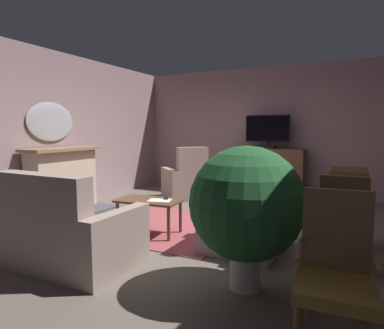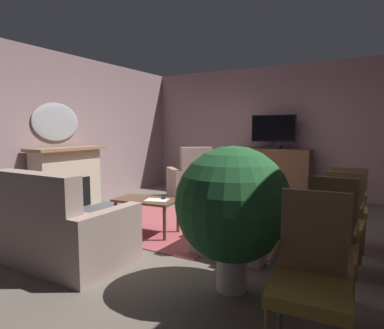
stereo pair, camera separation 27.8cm
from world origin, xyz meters
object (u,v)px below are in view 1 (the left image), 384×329
wall_mirror_oval (51,122)px  armchair_near_window (188,182)px  coffee_table (149,204)px  side_chair_nearest_door (335,271)px  tv_cabinet (267,173)px  armchair_beside_cabinet (245,222)px  potted_plant_leafy_by_curtain (246,205)px  side_chair_mid_row (346,215)px  sofa_floral (65,234)px  fireplace (64,182)px  tv_remote (166,198)px  folded_newspaper (160,200)px  side_chair_beside_plant (342,239)px  television (267,131)px  side_chair_far_end (348,202)px

wall_mirror_oval → armchair_near_window: size_ratio=0.78×
coffee_table → side_chair_nearest_door: size_ratio=0.87×
tv_cabinet → coffee_table: bearing=-103.1°
armchair_beside_cabinet → potted_plant_leafy_by_curtain: size_ratio=0.76×
wall_mirror_oval → side_chair_mid_row: wall_mirror_oval is taller
coffee_table → armchair_near_window: size_ratio=0.74×
sofa_floral → potted_plant_leafy_by_curtain: (1.85, 0.35, 0.44)m
fireplace → armchair_near_window: (1.36, 2.00, -0.20)m
tv_remote → sofa_floral: sofa_floral is taller
tv_cabinet → potted_plant_leafy_by_curtain: size_ratio=1.19×
folded_newspaper → side_chair_mid_row: size_ratio=0.31×
tv_remote → side_chair_beside_plant: bearing=37.6°
tv_cabinet → armchair_near_window: (-1.40, -1.00, -0.16)m
wall_mirror_oval → potted_plant_leafy_by_curtain: 4.15m
side_chair_nearest_door → television: bearing=109.1°
coffee_table → side_chair_mid_row: side_chair_mid_row is taller
fireplace → television: (2.76, 2.94, 0.87)m
fireplace → wall_mirror_oval: size_ratio=1.48×
side_chair_mid_row → side_chair_far_end: bearing=90.3°
fireplace → folded_newspaper: bearing=-8.7°
coffee_table → potted_plant_leafy_by_curtain: bearing=-28.8°
potted_plant_leafy_by_curtain → tv_cabinet: bearing=101.7°
fireplace → television: size_ratio=1.54×
side_chair_nearest_door → side_chair_far_end: size_ratio=1.09×
tv_cabinet → sofa_floral: tv_cabinet is taller
folded_newspaper → television: bearing=62.4°
wall_mirror_oval → television: size_ratio=1.04×
fireplace → sofa_floral: fireplace is taller
armchair_beside_cabinet → side_chair_far_end: armchair_beside_cabinet is taller
side_chair_far_end → folded_newspaper: bearing=-159.1°
folded_newspaper → side_chair_far_end: size_ratio=0.32×
tv_cabinet → armchair_near_window: armchair_near_window is taller
television → sofa_floral: 4.76m
folded_newspaper → fireplace: bearing=154.2°
tv_cabinet → wall_mirror_oval: bearing=-135.2°
tv_remote → fireplace: bearing=-125.8°
side_chair_mid_row → sofa_floral: bearing=-151.9°
wall_mirror_oval → side_chair_beside_plant: (4.66, -1.07, -1.03)m
tv_cabinet → armchair_beside_cabinet: (0.54, -3.19, -0.18)m
fireplace → potted_plant_leafy_by_curtain: size_ratio=1.10×
armchair_near_window → folded_newspaper: bearing=-71.1°
sofa_floral → folded_newspaper: bearing=73.8°
sofa_floral → armchair_beside_cabinet: sofa_floral is taller
armchair_near_window → side_chair_nearest_door: 4.86m
tv_remote → folded_newspaper: size_ratio=0.57×
tv_remote → potted_plant_leafy_by_curtain: 1.82m
tv_cabinet → sofa_floral: bearing=-102.0°
fireplace → tv_remote: size_ratio=8.36×
potted_plant_leafy_by_curtain → side_chair_far_end: bearing=66.5°
armchair_beside_cabinet → coffee_table: bearing=-174.4°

